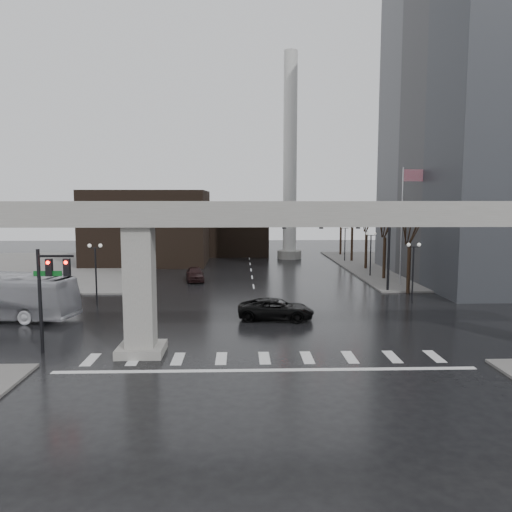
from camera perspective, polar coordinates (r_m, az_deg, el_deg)
name	(u,v)px	position (r m, az deg, el deg)	size (l,w,h in m)	color
ground	(264,353)	(29.32, 0.87, -10.98)	(160.00, 160.00, 0.00)	black
sidewalk_ne	(449,266)	(70.07, 21.17, -1.11)	(28.00, 36.00, 0.15)	slate
sidewalk_nw	(48,268)	(69.09, -22.72, -1.28)	(28.00, 36.00, 0.15)	slate
elevated_guideway	(286,234)	(28.12, 3.47, 2.56)	(48.00, 2.60, 8.70)	#999690
building_far_left	(149,227)	(71.18, -12.08, 3.28)	(16.00, 14.00, 10.00)	black
building_far_mid	(236,230)	(80.08, -2.29, 3.04)	(10.00, 10.00, 8.00)	black
smokestack	(290,168)	(74.44, 3.91, 9.97)	(3.60, 3.60, 30.00)	silver
signal_mast_arm	(349,231)	(47.95, 10.63, 2.82)	(12.12, 0.43, 8.00)	black
signal_left_pole	(49,283)	(30.83, -22.58, -2.83)	(2.30, 0.30, 6.00)	black
flagpole_assembly	(405,212)	(52.64, 16.66, 4.83)	(2.06, 0.12, 12.00)	silver
lamp_right_0	(413,262)	(44.79, 17.53, -0.65)	(1.22, 0.32, 5.11)	black
lamp_right_1	(371,247)	(58.11, 12.98, 1.06)	(1.22, 0.32, 5.11)	black
lamp_right_2	(345,237)	(71.69, 10.14, 2.12)	(1.22, 0.32, 5.11)	black
lamp_left_0	(96,263)	(44.00, -17.87, -0.78)	(1.22, 0.32, 5.11)	black
lamp_left_1	(132,247)	(57.50, -14.03, 0.98)	(1.22, 0.32, 5.11)	black
lamp_left_2	(153,238)	(71.19, -11.65, 2.06)	(1.22, 0.32, 5.11)	black
tree_right_0	(409,264)	(48.98, 17.10, -0.85)	(1.09, 1.58, 7.50)	black
tree_right_1	(385,254)	(56.54, 14.49, 0.24)	(1.09, 1.61, 7.67)	black
tree_right_2	(366,246)	(64.22, 12.50, 1.07)	(1.10, 1.63, 7.85)	black
tree_right_3	(352,241)	(71.96, 10.94, 1.73)	(1.11, 1.66, 8.02)	black
tree_right_4	(341,236)	(79.75, 9.68, 2.25)	(1.12, 1.69, 8.19)	black
pickup_truck	(276,309)	(36.90, 2.31, -6.09)	(2.56, 5.55, 1.54)	black
far_car	(195,274)	(54.40, -6.98, -2.05)	(1.81, 4.51, 1.54)	black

